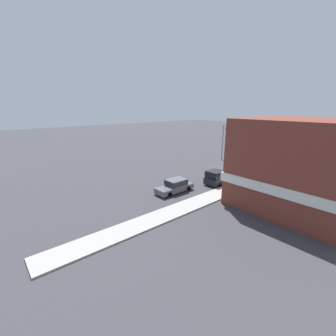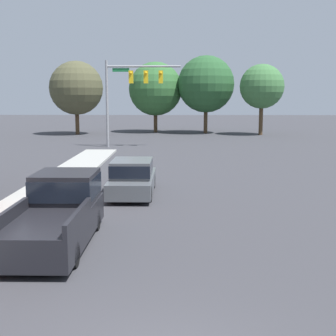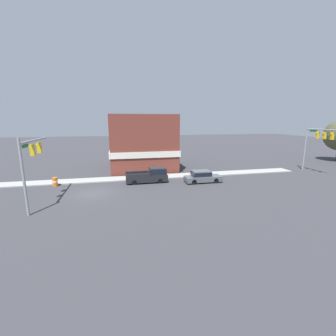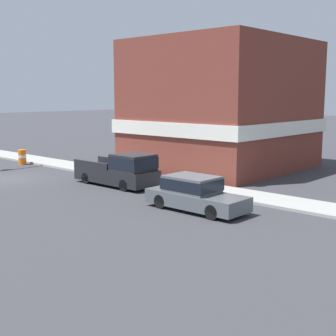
{
  "view_description": "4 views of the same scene",
  "coord_description": "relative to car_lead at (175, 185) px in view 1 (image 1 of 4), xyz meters",
  "views": [
    {
      "loc": [
        -20.72,
        31.0,
        10.1
      ],
      "look_at": [
        -0.86,
        14.12,
        2.9
      ],
      "focal_mm": 24.0,
      "sensor_mm": 36.0,
      "label": 1
    },
    {
      "loc": [
        0.16,
        -6.48,
        4.33
      ],
      "look_at": [
        -0.13,
        10.98,
        1.62
      ],
      "focal_mm": 50.0,
      "sensor_mm": 36.0,
      "label": 2
    },
    {
      "loc": [
        25.39,
        3.11,
        8.01
      ],
      "look_at": [
        0.45,
        8.63,
        2.62
      ],
      "focal_mm": 24.0,
      "sensor_mm": 36.0,
      "label": 3
    },
    {
      "loc": [
        14.49,
        26.92,
        5.25
      ],
      "look_at": [
        -0.24,
        13.47,
        2.1
      ],
      "focal_mm": 50.0,
      "sensor_mm": 36.0,
      "label": 4
    }
  ],
  "objects": [
    {
      "name": "ground_plane",
      "position": [
        1.74,
        -13.73,
        -0.81
      ],
      "size": [
        200.0,
        200.0,
        0.0
      ],
      "primitive_type": "plane",
      "color": "#38383D"
    },
    {
      "name": "sidewalk_curb",
      "position": [
        -3.96,
        -13.73,
        -0.74
      ],
      "size": [
        2.4,
        60.0,
        0.14
      ],
      "color": "#9E9E99",
      "rests_on": "ground"
    },
    {
      "name": "near_signal_assembly",
      "position": [
        4.69,
        -18.47,
        4.01
      ],
      "size": [
        7.08,
        0.49,
        6.69
      ],
      "color": "gray",
      "rests_on": "ground"
    },
    {
      "name": "car_lead",
      "position": [
        0.0,
        0.0,
        0.0
      ],
      "size": [
        1.84,
        4.84,
        1.57
      ],
      "color": "black",
      "rests_on": "ground"
    },
    {
      "name": "pickup_truck_parked",
      "position": [
        -1.57,
        -6.63,
        0.13
      ],
      "size": [
        1.97,
        5.41,
        1.94
      ],
      "color": "black",
      "rests_on": "ground"
    },
    {
      "name": "construction_barrel",
      "position": [
        -2.16,
        -18.52,
        -0.24
      ],
      "size": [
        0.6,
        0.6,
        1.13
      ],
      "color": "orange",
      "rests_on": "ground"
    },
    {
      "name": "corner_brick_building",
      "position": [
        -11.25,
        -6.72,
        3.53
      ],
      "size": [
        11.48,
        10.65,
        8.96
      ],
      "color": "brown",
      "rests_on": "ground"
    }
  ]
}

